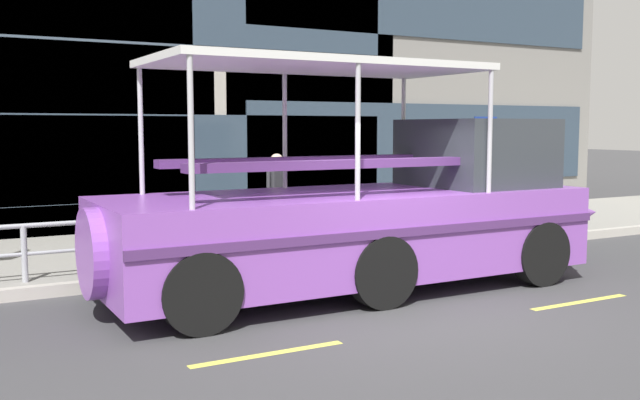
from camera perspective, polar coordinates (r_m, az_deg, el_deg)
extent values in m
plane|color=#3D3D3F|center=(9.85, 6.72, -8.63)|extent=(120.00, 120.00, 0.00)
cube|color=gray|center=(14.65, -6.17, -3.50)|extent=(32.00, 4.80, 0.18)
cube|color=#B2ADA3|center=(12.42, -1.69, -5.14)|extent=(32.00, 0.18, 0.18)
cube|color=#DBD64C|center=(7.98, -4.09, -12.04)|extent=(1.80, 0.12, 0.01)
cube|color=#DBD64C|center=(10.83, 19.84, -7.59)|extent=(1.80, 0.12, 0.01)
cube|color=#2D3D4C|center=(16.76, -13.08, 3.30)|extent=(12.09, 0.06, 1.94)
cube|color=#2D3D4C|center=(20.44, 9.07, 4.44)|extent=(11.39, 0.06, 2.19)
cylinder|color=#9EA0A8|center=(12.42, -4.01, -0.85)|extent=(11.05, 0.07, 0.07)
cylinder|color=#9EA0A8|center=(12.47, -3.99, -2.75)|extent=(11.05, 0.06, 0.06)
cylinder|color=#9EA0A8|center=(11.41, -22.33, -3.98)|extent=(0.09, 0.09, 0.83)
cylinder|color=#9EA0A8|center=(11.68, -14.60, -3.50)|extent=(0.09, 0.09, 0.83)
cylinder|color=#9EA0A8|center=(12.16, -7.37, -3.00)|extent=(0.09, 0.09, 0.83)
cylinder|color=#9EA0A8|center=(12.82, -0.79, -2.51)|extent=(0.09, 0.09, 0.83)
cylinder|color=#9EA0A8|center=(13.63, 5.08, -2.03)|extent=(0.09, 0.09, 0.83)
cylinder|color=#9EA0A8|center=(14.56, 10.24, -1.60)|extent=(0.09, 0.09, 0.83)
cylinder|color=#9EA0A8|center=(15.60, 14.74, -1.21)|extent=(0.09, 0.09, 0.83)
cylinder|color=#4C4F54|center=(15.80, 12.73, 1.88)|extent=(0.08, 0.08, 2.45)
cube|color=navy|center=(15.73, 12.93, 5.05)|extent=(0.60, 0.04, 0.76)
cube|color=white|center=(15.72, 12.98, 5.05)|extent=(0.24, 0.01, 0.36)
cube|color=purple|center=(10.78, 2.41, -2.56)|extent=(7.34, 2.46, 1.21)
cone|color=purple|center=(13.65, 18.76, -1.10)|extent=(1.65, 1.15, 1.15)
cylinder|color=purple|center=(9.42, -17.07, -4.02)|extent=(0.37, 1.15, 1.15)
cube|color=#4D2A62|center=(9.72, 6.25, -2.60)|extent=(7.34, 0.04, 0.12)
sphere|color=white|center=(13.95, 19.90, -0.79)|extent=(0.22, 0.22, 0.22)
cube|color=#33383D|center=(12.08, 12.16, 3.68)|extent=(1.84, 2.06, 1.08)
cube|color=silver|center=(10.42, -0.16, 10.58)|extent=(4.77, 2.26, 0.10)
cylinder|color=#B2B2B7|center=(12.51, 6.60, 5.44)|extent=(0.07, 0.07, 1.78)
cylinder|color=#B2B2B7|center=(10.82, 13.28, 5.27)|extent=(0.07, 0.07, 1.78)
cylinder|color=#B2B2B7|center=(11.34, -2.80, 5.44)|extent=(0.07, 0.07, 1.78)
cylinder|color=#B2B2B7|center=(9.45, 3.01, 5.37)|extent=(0.07, 0.07, 1.78)
cylinder|color=#B2B2B7|center=(10.54, -13.97, 5.25)|extent=(0.07, 0.07, 1.78)
cylinder|color=#B2B2B7|center=(8.48, -10.16, 5.24)|extent=(0.07, 0.07, 1.78)
cube|color=#4D2A62|center=(10.92, -1.65, 3.12)|extent=(4.39, 0.28, 0.12)
cube|color=#4D2A62|center=(9.89, 1.49, 2.84)|extent=(4.39, 0.28, 0.12)
cylinder|color=black|center=(13.32, 10.02, -2.70)|extent=(1.00, 0.28, 1.00)
cylinder|color=black|center=(11.68, 17.02, -4.06)|extent=(1.00, 0.28, 1.00)
cylinder|color=black|center=(11.72, -1.25, -3.77)|extent=(1.00, 0.28, 1.00)
cylinder|color=black|center=(9.81, 4.93, -5.67)|extent=(1.00, 0.28, 1.00)
cylinder|color=black|center=(10.78, -13.47, -4.76)|extent=(1.00, 0.28, 1.00)
cylinder|color=black|center=(8.67, -9.43, -7.25)|extent=(1.00, 0.28, 1.00)
cylinder|color=#1E2338|center=(15.23, 7.95, -1.27)|extent=(0.10, 0.10, 0.82)
cylinder|color=#1E2338|center=(15.10, 7.59, -1.33)|extent=(0.10, 0.10, 0.82)
cube|color=navy|center=(15.10, 7.81, 1.33)|extent=(0.35, 0.26, 0.58)
cylinder|color=navy|center=(15.26, 8.25, 1.26)|extent=(0.07, 0.07, 0.52)
cylinder|color=navy|center=(14.93, 7.35, 1.18)|extent=(0.07, 0.07, 0.52)
sphere|color=tan|center=(15.07, 7.83, 2.94)|extent=(0.22, 0.22, 0.22)
cylinder|color=#1E2338|center=(13.54, -3.15, -1.96)|extent=(0.11, 0.11, 0.88)
cylinder|color=#1E2338|center=(13.42, -3.67, -2.04)|extent=(0.11, 0.11, 0.88)
cube|color=#38383D|center=(13.40, -3.43, 1.20)|extent=(0.38, 0.30, 0.63)
cylinder|color=#38383D|center=(13.56, -2.78, 1.13)|extent=(0.08, 0.08, 0.56)
cylinder|color=#38383D|center=(13.24, -4.08, 1.01)|extent=(0.08, 0.08, 0.56)
sphere|color=beige|center=(13.37, -3.44, 3.16)|extent=(0.24, 0.24, 0.24)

